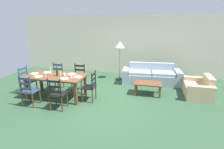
{
  "coord_description": "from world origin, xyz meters",
  "views": [
    {
      "loc": [
        1.77,
        -4.89,
        2.42
      ],
      "look_at": [
        0.47,
        0.45,
        0.75
      ],
      "focal_mm": 28.15,
      "sensor_mm": 36.0,
      "label": 1
    }
  ],
  "objects_px": {
    "dining_chair_far_left": "(57,76)",
    "dining_chair_far_right": "(79,77)",
    "wine_bottle": "(57,72)",
    "coffee_table": "(148,84)",
    "dining_chair_head_west": "(27,80)",
    "wine_glass_near_right": "(71,74)",
    "coffee_cup_primary": "(65,75)",
    "dining_chair_near_left": "(29,91)",
    "couch": "(151,76)",
    "dining_chair_head_east": "(90,86)",
    "standing_lamp": "(120,47)",
    "dining_chair_near_right": "(57,94)",
    "armchair_upholstered": "(200,89)",
    "wine_glass_near_left": "(45,73)",
    "dining_table": "(56,78)"
  },
  "relations": [
    {
      "from": "dining_chair_far_left",
      "to": "dining_chair_far_right",
      "type": "bearing_deg",
      "value": 3.72
    },
    {
      "from": "wine_bottle",
      "to": "coffee_table",
      "type": "distance_m",
      "value": 3.03
    },
    {
      "from": "wine_bottle",
      "to": "dining_chair_head_west",
      "type": "bearing_deg",
      "value": 176.8
    },
    {
      "from": "wine_bottle",
      "to": "wine_glass_near_right",
      "type": "relative_size",
      "value": 1.96
    },
    {
      "from": "wine_glass_near_right",
      "to": "coffee_cup_primary",
      "type": "relative_size",
      "value": 1.79
    },
    {
      "from": "dining_chair_near_left",
      "to": "couch",
      "type": "xyz_separation_m",
      "value": [
        3.43,
        2.92,
        -0.19
      ]
    },
    {
      "from": "wine_glass_near_right",
      "to": "wine_bottle",
      "type": "bearing_deg",
      "value": 170.59
    },
    {
      "from": "dining_chair_head_east",
      "to": "standing_lamp",
      "type": "distance_m",
      "value": 2.56
    },
    {
      "from": "coffee_cup_primary",
      "to": "wine_bottle",
      "type": "bearing_deg",
      "value": -164.29
    },
    {
      "from": "dining_chair_near_right",
      "to": "dining_chair_far_right",
      "type": "height_order",
      "value": "same"
    },
    {
      "from": "couch",
      "to": "coffee_table",
      "type": "bearing_deg",
      "value": -93.41
    },
    {
      "from": "dining_chair_near_left",
      "to": "armchair_upholstered",
      "type": "bearing_deg",
      "value": 21.16
    },
    {
      "from": "couch",
      "to": "standing_lamp",
      "type": "xyz_separation_m",
      "value": [
        -1.34,
        0.18,
        1.12
      ]
    },
    {
      "from": "wine_glass_near_left",
      "to": "coffee_table",
      "type": "xyz_separation_m",
      "value": [
        3.2,
        1.08,
        -0.51
      ]
    },
    {
      "from": "dining_chair_far_left",
      "to": "dining_chair_head_east",
      "type": "xyz_separation_m",
      "value": [
        1.58,
        -0.7,
        0.0
      ]
    },
    {
      "from": "coffee_table",
      "to": "coffee_cup_primary",
      "type": "bearing_deg",
      "value": -160.46
    },
    {
      "from": "dining_chair_head_east",
      "to": "armchair_upholstered",
      "type": "relative_size",
      "value": 0.82
    },
    {
      "from": "dining_chair_near_left",
      "to": "coffee_table",
      "type": "relative_size",
      "value": 1.07
    },
    {
      "from": "dining_table",
      "to": "couch",
      "type": "distance_m",
      "value": 3.7
    },
    {
      "from": "coffee_cup_primary",
      "to": "coffee_table",
      "type": "relative_size",
      "value": 0.1
    },
    {
      "from": "dining_chair_near_left",
      "to": "wine_bottle",
      "type": "distance_m",
      "value": 0.98
    },
    {
      "from": "dining_chair_near_left",
      "to": "couch",
      "type": "height_order",
      "value": "dining_chair_near_left"
    },
    {
      "from": "coffee_cup_primary",
      "to": "standing_lamp",
      "type": "height_order",
      "value": "standing_lamp"
    },
    {
      "from": "dining_chair_head_west",
      "to": "wine_glass_near_right",
      "type": "distance_m",
      "value": 1.79
    },
    {
      "from": "dining_chair_near_left",
      "to": "wine_glass_near_right",
      "type": "xyz_separation_m",
      "value": [
        1.05,
        0.64,
        0.38
      ]
    },
    {
      "from": "wine_bottle",
      "to": "couch",
      "type": "distance_m",
      "value": 3.68
    },
    {
      "from": "dining_chair_far_left",
      "to": "coffee_cup_primary",
      "type": "relative_size",
      "value": 10.67
    },
    {
      "from": "dining_chair_near_left",
      "to": "coffee_cup_primary",
      "type": "distance_m",
      "value": 1.13
    },
    {
      "from": "wine_bottle",
      "to": "standing_lamp",
      "type": "height_order",
      "value": "standing_lamp"
    },
    {
      "from": "dining_chair_far_left",
      "to": "wine_glass_near_right",
      "type": "bearing_deg",
      "value": -39.68
    },
    {
      "from": "dining_chair_near_right",
      "to": "coffee_cup_primary",
      "type": "relative_size",
      "value": 10.67
    },
    {
      "from": "dining_chair_far_right",
      "to": "wine_bottle",
      "type": "xyz_separation_m",
      "value": [
        -0.36,
        -0.8,
        0.39
      ]
    },
    {
      "from": "armchair_upholstered",
      "to": "wine_glass_near_left",
      "type": "bearing_deg",
      "value": -164.79
    },
    {
      "from": "coffee_table",
      "to": "dining_chair_near_left",
      "type": "bearing_deg",
      "value": -153.05
    },
    {
      "from": "dining_chair_near_right",
      "to": "dining_chair_head_west",
      "type": "xyz_separation_m",
      "value": [
        -1.62,
        0.8,
        0.0
      ]
    },
    {
      "from": "dining_table",
      "to": "wine_glass_near_right",
      "type": "distance_m",
      "value": 0.64
    },
    {
      "from": "wine_glass_near_right",
      "to": "armchair_upholstered",
      "type": "distance_m",
      "value": 4.26
    },
    {
      "from": "dining_table",
      "to": "armchair_upholstered",
      "type": "distance_m",
      "value": 4.77
    },
    {
      "from": "wine_glass_near_left",
      "to": "couch",
      "type": "height_order",
      "value": "wine_glass_near_left"
    },
    {
      "from": "coffee_table",
      "to": "dining_chair_far_right",
      "type": "bearing_deg",
      "value": -175.78
    },
    {
      "from": "dining_chair_near_left",
      "to": "wine_bottle",
      "type": "relative_size",
      "value": 3.04
    },
    {
      "from": "dining_chair_far_left",
      "to": "dining_chair_far_right",
      "type": "height_order",
      "value": "same"
    },
    {
      "from": "wine_bottle",
      "to": "armchair_upholstered",
      "type": "xyz_separation_m",
      "value": [
        4.52,
        1.23,
        -0.62
      ]
    },
    {
      "from": "dining_chair_head_east",
      "to": "dining_chair_far_right",
      "type": "bearing_deg",
      "value": 133.74
    },
    {
      "from": "dining_chair_far_right",
      "to": "couch",
      "type": "bearing_deg",
      "value": 28.89
    },
    {
      "from": "dining_chair_far_right",
      "to": "wine_glass_near_right",
      "type": "xyz_separation_m",
      "value": [
        0.15,
        -0.89,
        0.38
      ]
    },
    {
      "from": "dining_chair_near_left",
      "to": "wine_glass_near_right",
      "type": "bearing_deg",
      "value": 31.24
    },
    {
      "from": "dining_chair_far_left",
      "to": "coffee_table",
      "type": "height_order",
      "value": "dining_chair_far_left"
    },
    {
      "from": "dining_chair_far_right",
      "to": "standing_lamp",
      "type": "distance_m",
      "value": 2.19
    },
    {
      "from": "dining_chair_head_west",
      "to": "dining_chair_far_right",
      "type": "bearing_deg",
      "value": 24.79
    }
  ]
}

